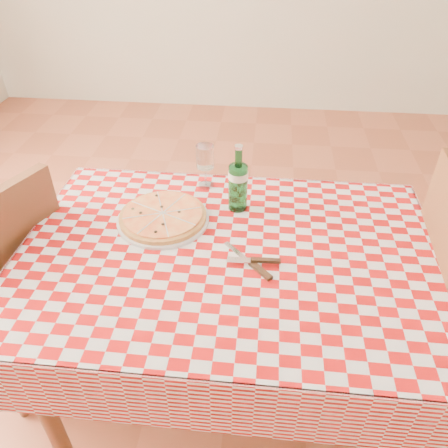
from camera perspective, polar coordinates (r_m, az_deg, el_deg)
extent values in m
plane|color=#984931|center=(1.93, 0.44, -20.91)|extent=(6.00, 6.00, 0.00)
cube|color=brown|center=(1.36, 0.58, -4.52)|extent=(1.20, 0.80, 0.04)
cylinder|color=brown|center=(1.58, -22.31, -21.41)|extent=(0.06, 0.06, 0.71)
cylinder|color=brown|center=(1.52, 22.06, -25.14)|extent=(0.06, 0.06, 0.71)
cylinder|color=brown|center=(1.97, -14.42, -4.86)|extent=(0.06, 0.06, 0.71)
cylinder|color=brown|center=(1.92, 17.93, -7.02)|extent=(0.06, 0.06, 0.71)
cube|color=#960909|center=(1.35, 0.58, -3.76)|extent=(1.30, 0.90, 0.01)
cylinder|color=brown|center=(1.75, 23.34, -21.11)|extent=(0.04, 0.04, 0.46)
cylinder|color=brown|center=(1.98, 21.50, -11.58)|extent=(0.04, 0.04, 0.46)
cube|color=brown|center=(1.49, 26.59, -3.67)|extent=(0.07, 0.46, 0.50)
cylinder|color=brown|center=(1.98, -18.45, -11.19)|extent=(0.04, 0.04, 0.43)
cylinder|color=brown|center=(2.21, -25.20, -7.31)|extent=(0.04, 0.04, 0.43)
cylinder|color=brown|center=(1.87, -26.28, -17.99)|extent=(0.04, 0.04, 0.43)
cube|color=brown|center=(1.58, -25.97, -3.53)|extent=(0.20, 0.40, 0.46)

